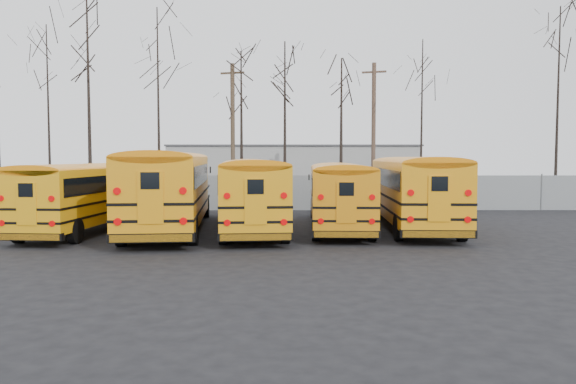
{
  "coord_description": "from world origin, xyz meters",
  "views": [
    {
      "loc": [
        1.31,
        -20.09,
        3.05
      ],
      "look_at": [
        1.39,
        3.15,
        1.6
      ],
      "focal_mm": 35.0,
      "sensor_mm": 36.0,
      "label": 1
    }
  ],
  "objects_px": {
    "bus_e": "(413,186)",
    "utility_pole_left": "(233,132)",
    "bus_c": "(251,188)",
    "bus_b": "(169,184)",
    "utility_pole_right": "(374,130)",
    "bus_a": "(86,191)",
    "bus_d": "(339,190)"
  },
  "relations": [
    {
      "from": "bus_c",
      "to": "bus_d",
      "type": "bearing_deg",
      "value": 2.88
    },
    {
      "from": "bus_e",
      "to": "bus_a",
      "type": "bearing_deg",
      "value": -173.86
    },
    {
      "from": "utility_pole_left",
      "to": "bus_c",
      "type": "bearing_deg",
      "value": -65.23
    },
    {
      "from": "bus_c",
      "to": "utility_pole_left",
      "type": "distance_m",
      "value": 14.25
    },
    {
      "from": "bus_a",
      "to": "bus_b",
      "type": "relative_size",
      "value": 0.85
    },
    {
      "from": "bus_b",
      "to": "utility_pole_left",
      "type": "bearing_deg",
      "value": 79.33
    },
    {
      "from": "bus_a",
      "to": "utility_pole_left",
      "type": "height_order",
      "value": "utility_pole_left"
    },
    {
      "from": "bus_e",
      "to": "utility_pole_right",
      "type": "bearing_deg",
      "value": 89.96
    },
    {
      "from": "bus_e",
      "to": "bus_d",
      "type": "bearing_deg",
      "value": -173.55
    },
    {
      "from": "bus_b",
      "to": "bus_c",
      "type": "bearing_deg",
      "value": -4.61
    },
    {
      "from": "utility_pole_right",
      "to": "bus_c",
      "type": "bearing_deg",
      "value": -96.92
    },
    {
      "from": "bus_d",
      "to": "utility_pole_left",
      "type": "xyz_separation_m",
      "value": [
        -5.7,
        13.27,
        3.02
      ]
    },
    {
      "from": "bus_c",
      "to": "bus_e",
      "type": "distance_m",
      "value": 6.87
    },
    {
      "from": "utility_pole_left",
      "to": "utility_pole_right",
      "type": "bearing_deg",
      "value": 34.16
    },
    {
      "from": "bus_e",
      "to": "utility_pole_left",
      "type": "relative_size",
      "value": 1.23
    },
    {
      "from": "bus_a",
      "to": "bus_c",
      "type": "bearing_deg",
      "value": 5.29
    },
    {
      "from": "bus_c",
      "to": "bus_d",
      "type": "height_order",
      "value": "bus_c"
    },
    {
      "from": "bus_d",
      "to": "bus_b",
      "type": "bearing_deg",
      "value": -173.1
    },
    {
      "from": "bus_b",
      "to": "bus_d",
      "type": "bearing_deg",
      "value": -0.63
    },
    {
      "from": "bus_d",
      "to": "bus_a",
      "type": "bearing_deg",
      "value": -174.58
    },
    {
      "from": "bus_c",
      "to": "utility_pole_left",
      "type": "height_order",
      "value": "utility_pole_left"
    },
    {
      "from": "utility_pole_right",
      "to": "utility_pole_left",
      "type": "bearing_deg",
      "value": -144.81
    },
    {
      "from": "bus_b",
      "to": "bus_a",
      "type": "bearing_deg",
      "value": 174.83
    },
    {
      "from": "utility_pole_left",
      "to": "utility_pole_right",
      "type": "relative_size",
      "value": 0.94
    },
    {
      "from": "bus_b",
      "to": "bus_d",
      "type": "xyz_separation_m",
      "value": [
        7.0,
        0.58,
        -0.29
      ]
    },
    {
      "from": "utility_pole_left",
      "to": "utility_pole_right",
      "type": "height_order",
      "value": "utility_pole_right"
    },
    {
      "from": "bus_e",
      "to": "utility_pole_left",
      "type": "xyz_separation_m",
      "value": [
        -8.87,
        13.07,
        2.85
      ]
    },
    {
      "from": "bus_e",
      "to": "utility_pole_left",
      "type": "distance_m",
      "value": 16.05
    },
    {
      "from": "bus_e",
      "to": "utility_pole_right",
      "type": "height_order",
      "value": "utility_pole_right"
    },
    {
      "from": "bus_a",
      "to": "utility_pole_right",
      "type": "relative_size",
      "value": 1.06
    },
    {
      "from": "utility_pole_left",
      "to": "utility_pole_right",
      "type": "xyz_separation_m",
      "value": [
        9.68,
        3.1,
        0.29
      ]
    },
    {
      "from": "bus_e",
      "to": "utility_pole_left",
      "type": "height_order",
      "value": "utility_pole_left"
    }
  ]
}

